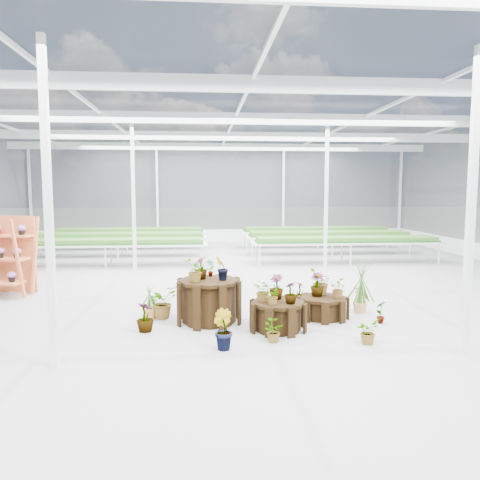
{
  "coord_description": "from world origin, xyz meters",
  "views": [
    {
      "loc": [
        -0.93,
        -10.53,
        2.45
      ],
      "look_at": [
        -0.03,
        0.37,
        1.3
      ],
      "focal_mm": 35.0,
      "sensor_mm": 36.0,
      "label": 1
    }
  ],
  "objects": [
    {
      "name": "greenhouse_shell",
      "position": [
        0.0,
        0.0,
        2.25
      ],
      "size": [
        18.0,
        24.0,
        4.5
      ],
      "primitive_type": null,
      "color": "white",
      "rests_on": "ground"
    },
    {
      "name": "plinth_tall",
      "position": [
        -0.8,
        -1.97,
        0.41
      ],
      "size": [
        1.55,
        1.55,
        0.81
      ],
      "primitive_type": "cylinder",
      "rotation": [
        0.0,
        0.0,
        -0.38
      ],
      "color": "black",
      "rests_on": "ground"
    },
    {
      "name": "nursery_benches",
      "position": [
        0.0,
        7.2,
        0.42
      ],
      "size": [
        16.0,
        7.0,
        0.84
      ],
      "primitive_type": null,
      "color": "silver",
      "rests_on": "ground"
    },
    {
      "name": "plinth_low",
      "position": [
        1.4,
        -1.87,
        0.21
      ],
      "size": [
        1.08,
        1.08,
        0.42
      ],
      "primitive_type": "cylinder",
      "rotation": [
        0.0,
        0.0,
        -0.18
      ],
      "color": "black",
      "rests_on": "ground"
    },
    {
      "name": "nursery_plants",
      "position": [
        0.13,
        -1.89,
        0.5
      ],
      "size": [
        4.66,
        3.12,
        1.32
      ],
      "color": "#31611F",
      "rests_on": "ground"
    },
    {
      "name": "ground_plane",
      "position": [
        0.0,
        0.0,
        0.0
      ],
      "size": [
        24.0,
        24.0,
        0.0
      ],
      "primitive_type": "plane",
      "color": "gray",
      "rests_on": "ground"
    },
    {
      "name": "steel_frame",
      "position": [
        0.0,
        0.0,
        2.25
      ],
      "size": [
        18.0,
        24.0,
        4.5
      ],
      "primitive_type": null,
      "color": "silver",
      "rests_on": "ground"
    },
    {
      "name": "plinth_mid",
      "position": [
        0.4,
        -2.57,
        0.26
      ],
      "size": [
        1.24,
        1.24,
        0.52
      ],
      "primitive_type": "cylinder",
      "rotation": [
        0.0,
        0.0,
        0.33
      ],
      "color": "black",
      "rests_on": "ground"
    },
    {
      "name": "bird_table",
      "position": [
        -5.54,
        1.27,
        0.76
      ],
      "size": [
        0.48,
        0.48,
        1.52
      ],
      "primitive_type": null,
      "rotation": [
        0.0,
        0.0,
        -0.42
      ],
      "color": "tan",
      "rests_on": "ground"
    }
  ]
}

